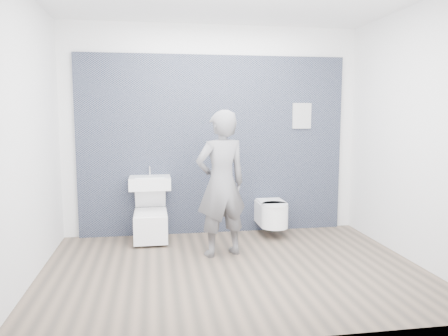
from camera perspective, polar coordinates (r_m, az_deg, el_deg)
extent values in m
plane|color=brown|center=(4.75, 1.19, -12.98)|extent=(4.00, 4.00, 0.00)
plane|color=silver|center=(5.94, -1.39, 4.90)|extent=(4.00, 0.00, 4.00)
plane|color=silver|center=(3.00, 6.44, 2.63)|extent=(4.00, 0.00, 4.00)
plane|color=silver|center=(4.55, -24.45, 3.57)|extent=(0.00, 3.00, 3.00)
plane|color=silver|center=(5.21, 23.48, 3.99)|extent=(0.00, 3.00, 3.00)
cube|color=black|center=(6.13, -1.32, -8.30)|extent=(3.60, 0.06, 2.40)
cube|color=white|center=(5.70, -9.65, -1.92)|extent=(0.52, 0.39, 0.16)
cube|color=silver|center=(5.66, -9.66, -1.20)|extent=(0.37, 0.26, 0.03)
cylinder|color=silver|center=(5.81, -9.67, -0.31)|extent=(0.02, 0.02, 0.13)
cylinder|color=silver|center=(5.75, -9.68, 0.19)|extent=(0.02, 0.09, 0.02)
cylinder|color=silver|center=(5.89, -9.61, -2.91)|extent=(0.04, 0.04, 0.10)
cube|color=white|center=(5.70, -9.54, -7.44)|extent=(0.42, 0.60, 0.35)
cylinder|color=silver|center=(5.62, -9.58, -5.97)|extent=(0.29, 0.29, 0.03)
cube|color=white|center=(5.62, -9.58, -5.71)|extent=(0.39, 0.48, 0.02)
cube|color=white|center=(5.77, -9.61, -3.23)|extent=(0.39, 0.20, 0.40)
cube|color=silver|center=(6.00, -9.50, -8.04)|extent=(0.11, 0.06, 0.08)
cube|color=white|center=(5.98, 6.07, -5.86)|extent=(0.35, 0.41, 0.30)
cylinder|color=white|center=(5.78, 6.61, -6.31)|extent=(0.35, 0.35, 0.30)
cube|color=white|center=(5.91, 6.17, -4.38)|extent=(0.33, 0.39, 0.03)
cylinder|color=white|center=(5.73, 6.69, -4.77)|extent=(0.33, 0.33, 0.03)
cube|color=silver|center=(6.17, 5.62, -6.47)|extent=(0.10, 0.06, 0.08)
cube|color=white|center=(6.36, 9.80, -7.82)|extent=(0.26, 0.03, 0.35)
imported|color=#5C5C60|center=(4.97, -0.37, -2.07)|extent=(0.70, 0.55, 1.67)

